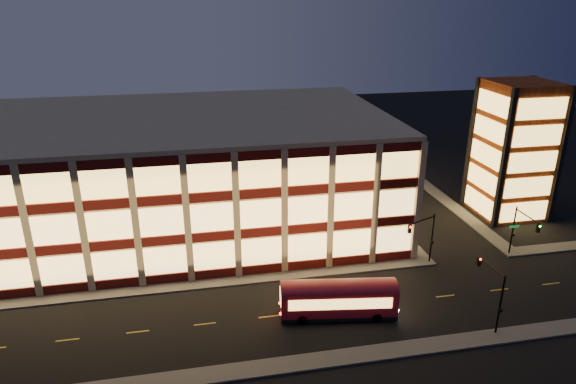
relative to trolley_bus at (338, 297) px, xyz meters
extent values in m
plane|color=black|center=(-10.42, 7.09, -2.03)|extent=(200.00, 200.00, 0.00)
cube|color=#514F4C|center=(-13.42, 8.09, -1.95)|extent=(54.00, 2.00, 0.15)
cube|color=#514F4C|center=(12.58, 24.09, -1.95)|extent=(2.00, 30.00, 0.15)
cube|color=#514F4C|center=(29.58, 8.09, -1.95)|extent=(14.00, 2.00, 0.15)
cube|color=#514F4C|center=(23.58, 24.09, -1.95)|extent=(2.00, 30.00, 0.15)
cube|color=#514F4C|center=(-10.42, -5.91, -1.95)|extent=(100.00, 2.00, 0.15)
cube|color=tan|center=(-13.42, 24.09, 4.97)|extent=(50.00, 30.00, 14.00)
cube|color=tan|center=(-13.42, 24.09, 12.22)|extent=(50.40, 30.40, 0.50)
cube|color=#470C0A|center=(-13.42, 8.97, -1.38)|extent=(50.10, 0.25, 1.00)
cube|color=#FFC76B|center=(-13.42, 8.99, 0.72)|extent=(49.00, 0.20, 3.00)
cube|color=#470C0A|center=(11.70, 24.09, -1.38)|extent=(0.25, 30.10, 1.00)
cube|color=#FFC76B|center=(11.68, 24.09, 0.72)|extent=(0.20, 29.00, 3.00)
cube|color=#470C0A|center=(-13.42, 8.97, 3.02)|extent=(50.10, 0.25, 1.00)
cube|color=#FFC76B|center=(-13.42, 8.99, 5.12)|extent=(49.00, 0.20, 3.00)
cube|color=#470C0A|center=(11.70, 24.09, 3.02)|extent=(0.25, 30.10, 1.00)
cube|color=#FFC76B|center=(11.68, 24.09, 5.12)|extent=(0.20, 29.00, 3.00)
cube|color=#470C0A|center=(-13.42, 8.97, 7.42)|extent=(50.10, 0.25, 1.00)
cube|color=#FFC76B|center=(-13.42, 8.99, 9.52)|extent=(49.00, 0.20, 3.00)
cube|color=#470C0A|center=(11.70, 24.09, 7.42)|extent=(0.25, 30.10, 1.00)
cube|color=#FFC76B|center=(11.68, 24.09, 9.52)|extent=(0.20, 29.00, 3.00)
cube|color=#8C3814|center=(29.58, 19.09, 6.97)|extent=(8.00, 8.00, 18.00)
cube|color=black|center=(25.58, 15.09, 6.97)|extent=(0.60, 0.60, 18.00)
cube|color=black|center=(33.58, 15.09, 6.97)|extent=(0.60, 0.60, 18.00)
cube|color=black|center=(25.58, 23.09, 6.97)|extent=(0.60, 0.60, 18.00)
cube|color=black|center=(33.58, 23.09, 6.97)|extent=(0.60, 0.60, 18.00)
cube|color=#FFC759|center=(29.58, 15.01, -0.23)|extent=(6.60, 0.16, 2.60)
cube|color=#FFC759|center=(25.50, 19.09, -0.23)|extent=(0.16, 6.60, 2.60)
cube|color=#FFC759|center=(29.58, 15.01, 3.17)|extent=(6.60, 0.16, 2.60)
cube|color=#FFC759|center=(25.50, 19.09, 3.17)|extent=(0.16, 6.60, 2.60)
cube|color=#FFC759|center=(29.58, 15.01, 6.57)|extent=(6.60, 0.16, 2.60)
cube|color=#FFC759|center=(25.50, 19.09, 6.57)|extent=(0.16, 6.60, 2.60)
cube|color=#FFC759|center=(29.58, 15.01, 9.97)|extent=(6.60, 0.16, 2.60)
cube|color=#FFC759|center=(25.50, 19.09, 9.97)|extent=(0.16, 6.60, 2.60)
cube|color=#FFC759|center=(29.58, 15.01, 13.37)|extent=(6.60, 0.16, 2.60)
cube|color=#FFC759|center=(25.50, 19.09, 13.37)|extent=(0.16, 6.60, 2.60)
cylinder|color=black|center=(13.08, 7.89, 0.97)|extent=(0.18, 0.18, 6.00)
cylinder|color=black|center=(11.33, 7.14, 3.67)|extent=(3.56, 1.63, 0.14)
cube|color=black|center=(9.58, 6.39, 3.17)|extent=(0.32, 0.32, 0.95)
sphere|color=#FF0C05|center=(9.58, 6.21, 3.47)|extent=(0.20, 0.20, 0.20)
cube|color=black|center=(13.08, 7.69, 0.57)|extent=(0.25, 0.18, 0.28)
cylinder|color=black|center=(23.08, 7.89, 0.97)|extent=(0.18, 0.18, 6.00)
cylinder|color=black|center=(23.08, 5.89, 3.67)|extent=(0.14, 4.00, 0.14)
cube|color=black|center=(23.08, 3.89, 3.17)|extent=(0.32, 0.32, 0.95)
sphere|color=#0CFF26|center=(23.08, 3.71, 3.47)|extent=(0.20, 0.20, 0.20)
cube|color=black|center=(23.08, 7.69, 0.57)|extent=(0.25, 0.18, 0.28)
cube|color=#0C7226|center=(23.08, 7.74, 1.57)|extent=(1.20, 0.06, 0.28)
cylinder|color=black|center=(13.08, -5.41, 0.97)|extent=(0.18, 0.18, 6.00)
cylinder|color=black|center=(13.08, -3.41, 3.67)|extent=(0.14, 4.00, 0.14)
cube|color=black|center=(13.08, -1.41, 3.17)|extent=(0.32, 0.32, 0.95)
sphere|color=#FF0C05|center=(13.08, -1.59, 3.47)|extent=(0.20, 0.20, 0.20)
cube|color=black|center=(13.08, -5.61, 0.57)|extent=(0.25, 0.18, 0.28)
cube|color=maroon|center=(0.00, 0.00, -0.19)|extent=(11.07, 4.25, 2.48)
cube|color=black|center=(0.00, 0.00, -1.65)|extent=(11.07, 4.25, 0.38)
cylinder|color=black|center=(-3.59, -0.67, -1.54)|extent=(1.01, 0.46, 0.97)
cylinder|color=black|center=(-3.24, 1.68, -1.54)|extent=(1.01, 0.46, 0.97)
cylinder|color=black|center=(3.24, -1.68, -1.54)|extent=(1.01, 0.46, 0.97)
cylinder|color=black|center=(3.59, 0.67, -1.54)|extent=(1.01, 0.46, 0.97)
cube|color=#FFC759|center=(-0.20, -1.36, 0.13)|extent=(9.40, 1.45, 1.08)
cube|color=#FFC759|center=(0.20, 1.36, 0.13)|extent=(9.40, 1.45, 1.08)
camera|label=1|loc=(-12.57, -39.25, 26.59)|focal=32.00mm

